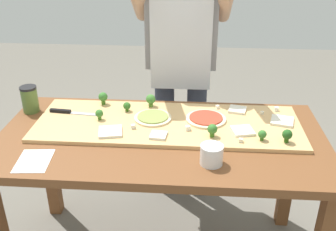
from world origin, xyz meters
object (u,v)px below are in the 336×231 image
Objects in this scene: broccoli_floret_back_mid at (99,114)px; broccoli_floret_front_right at (262,135)px; broccoli_floret_front_left at (127,106)px; pizza_slice_near_right at (243,131)px; pizza_slice_far_right at (237,110)px; broccoli_floret_back_left at (103,97)px; broccoli_floret_center_right at (212,129)px; pizza_slice_near_left at (110,132)px; chefs_knife at (69,112)px; pizza_slice_center at (158,135)px; broccoli_floret_back_right at (287,135)px; cheese_crumble_b at (241,140)px; pizza_slice_far_left at (282,121)px; cheese_crumble_a at (133,127)px; broccoli_floret_front_mid at (151,100)px; cheese_crumble_f at (218,107)px; cheese_crumble_c at (188,128)px; pizza_whole_tomato_red at (206,119)px; cheese_crumble_d at (262,113)px; pizza_whole_pesto_green at (153,117)px; cook_center at (181,49)px; flour_cup at (212,156)px; prep_table at (161,155)px; recipe_note at (34,161)px; sauce_jar at (30,99)px.

broccoli_floret_front_right is at bearing -10.64° from broccoli_floret_back_mid.
broccoli_floret_front_left is (-0.65, 0.25, -0.00)m from broccoli_floret_front_right.
pizza_slice_near_right is 0.22m from pizza_slice_far_right.
broccoli_floret_center_right is at bearing -28.29° from broccoli_floret_back_left.
pizza_slice_near_right is 0.61m from pizza_slice_near_left.
broccoli_floret_center_right is (0.72, -0.19, 0.03)m from chefs_knife.
pizza_slice_center is 1.19× the size of broccoli_floret_back_right.
broccoli_floret_front_left reaches higher than cheese_crumble_b.
pizza_slice_far_left is 0.72m from cheese_crumble_a.
chefs_knife is 4.17× the size of broccoli_floret_front_mid.
broccoli_floret_front_left is 0.80× the size of broccoli_floret_center_right.
cheese_crumble_f is (0.28, 0.32, 0.00)m from pizza_slice_center.
pizza_slice_near_left is 4.96× the size of cheese_crumble_c.
pizza_whole_tomato_red and cheese_crumble_f have the same top height.
cheese_crumble_a is 0.66m from cheese_crumble_d.
pizza_whole_tomato_red is 4.07× the size of broccoli_floret_front_left.
pizza_slice_far_left is 0.12m from cheese_crumble_d.
pizza_slice_far_right is at bearing -2.55° from broccoli_floret_front_mid.
pizza_slice_center is (0.04, -0.17, -0.00)m from pizza_whole_pesto_green.
pizza_slice_far_right is at bearing 87.68° from cheese_crumble_b.
cheese_crumble_b is at bearing -25.36° from pizza_whole_pesto_green.
pizza_slice_far_left is at bearing 1.06° from pizza_whole_pesto_green.
broccoli_floret_back_left is 0.04× the size of cook_center.
flour_cup reaches higher than cheese_crumble_d.
pizza_slice_far_left is 1.24× the size of pizza_slice_far_right.
cheese_crumble_c is (0.44, -0.08, -0.02)m from broccoli_floret_back_mid.
pizza_slice_near_left is at bearing -168.34° from pizza_slice_far_left.
pizza_slice_near_right is 5.59× the size of cheese_crumble_b.
cook_center reaches higher than broccoli_floret_front_left.
flour_cup is at bearing -44.45° from prep_table.
cheese_crumble_d is (0.26, 0.25, -0.03)m from broccoli_floret_center_right.
cheese_crumble_d is (0.04, 0.26, -0.02)m from broccoli_floret_front_right.
pizza_slice_far_left is 1.71× the size of broccoli_floret_back_right.
recipe_note is at bearing -157.14° from pizza_slice_center.
chefs_knife is 2.66× the size of pizza_slice_far_left.
cook_center is (0.76, 0.41, 0.16)m from sauce_jar.
chefs_knife is 0.88m from cheese_crumble_b.
pizza_slice_far_right is at bearing 4.61° from broccoli_floret_front_left.
pizza_slice_near_left reaches higher than recipe_note.
broccoli_floret_front_mid is (0.41, 0.11, 0.03)m from chefs_knife.
cheese_crumble_f is at bearing 113.26° from pizza_slice_near_right.
pizza_slice_center is at bearing -152.10° from cheese_crumble_d.
sauce_jar is (-0.69, 0.25, 0.05)m from pizza_slice_center.
cheese_crumble_b is at bearing -15.07° from chefs_knife.
cheese_crumble_b is 0.01× the size of cook_center.
flour_cup is at bearing -67.15° from cheese_crumble_c.
chefs_knife is 0.20m from broccoli_floret_back_left.
broccoli_floret_front_right is 2.84× the size of cheese_crumble_b.
chefs_knife is 0.38m from cheese_crumble_a.
pizza_slice_far_right is 0.10m from cheese_crumble_f.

